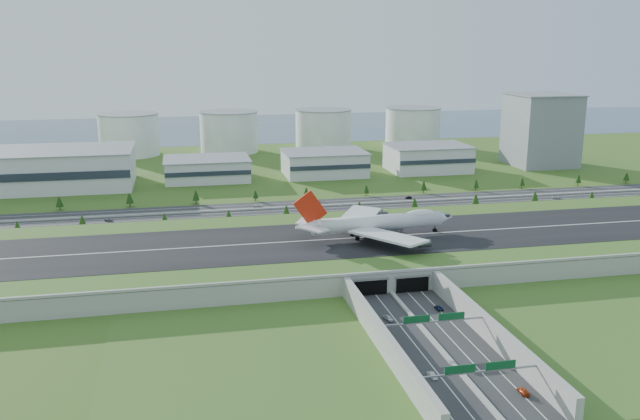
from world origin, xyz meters
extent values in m
plane|color=#2D5A1C|center=(0.00, 0.00, 0.00)|extent=(1200.00, 1200.00, 0.00)
cube|color=gray|center=(0.00, 0.00, 4.00)|extent=(520.00, 100.00, 8.00)
cube|color=#436021|center=(0.00, 0.00, 8.08)|extent=(520.00, 100.00, 0.16)
cube|color=black|center=(0.00, 0.00, 8.22)|extent=(520.00, 58.00, 0.12)
cube|color=silver|center=(0.00, 0.00, 8.30)|extent=(520.00, 0.90, 0.02)
cube|color=gray|center=(0.00, -49.40, 8.60)|extent=(520.00, 1.20, 1.20)
cube|color=#28282B|center=(0.00, -110.00, 0.06)|extent=(34.00, 120.00, 0.12)
cube|color=gray|center=(0.00, -110.00, 0.45)|extent=(1.60, 120.00, 0.90)
cube|color=gray|center=(-18.20, -100.00, 4.00)|extent=(2.40, 100.00, 8.00)
cube|color=gray|center=(18.20, -100.00, 4.00)|extent=(2.40, 100.00, 8.00)
cube|color=black|center=(-8.50, -50.20, 3.20)|extent=(13.00, 1.20, 6.00)
cube|color=black|center=(8.50, -50.20, 3.20)|extent=(13.00, 1.20, 6.00)
cylinder|color=gray|center=(-19.00, -95.00, 3.50)|extent=(0.70, 0.70, 7.00)
cylinder|color=gray|center=(19.00, -95.00, 3.50)|extent=(0.70, 0.70, 7.00)
cube|color=gray|center=(0.00, -95.00, 7.20)|extent=(38.00, 0.50, 0.50)
cube|color=#0C4C23|center=(-6.00, -95.10, 8.60)|extent=(9.00, 0.30, 2.40)
cube|color=#0C4C23|center=(6.00, -95.10, 8.60)|extent=(9.00, 0.30, 2.40)
cylinder|color=gray|center=(-19.00, -130.00, 3.50)|extent=(0.70, 0.70, 7.00)
cylinder|color=gray|center=(19.00, -130.00, 3.50)|extent=(0.70, 0.70, 7.00)
cube|color=gray|center=(0.00, -130.00, 7.20)|extent=(38.00, 0.50, 0.50)
cube|color=#0C4C23|center=(-6.00, -130.10, 8.60)|extent=(9.00, 0.30, 2.40)
cube|color=#0C4C23|center=(6.00, -130.10, 8.60)|extent=(9.00, 0.30, 2.40)
cube|color=#28282B|center=(0.00, 95.00, 0.06)|extent=(560.00, 36.00, 0.12)
cylinder|color=#3D2819|center=(-162.14, 73.00, 1.02)|extent=(0.50, 0.50, 2.04)
cone|color=#16330E|center=(-162.14, 73.00, 3.63)|extent=(3.17, 3.17, 4.08)
cylinder|color=#3D2819|center=(-130.15, 73.00, 1.25)|extent=(0.50, 0.50, 2.50)
cone|color=#16330E|center=(-130.15, 73.00, 4.44)|extent=(3.88, 3.88, 4.99)
cylinder|color=#3D2819|center=(-88.03, 73.00, 1.06)|extent=(0.50, 0.50, 2.11)
cone|color=#16330E|center=(-88.03, 73.00, 3.75)|extent=(3.28, 3.28, 4.22)
cylinder|color=#3D2819|center=(-53.76, 73.00, 1.09)|extent=(0.50, 0.50, 2.17)
cone|color=#16330E|center=(-53.76, 73.00, 3.87)|extent=(3.38, 3.38, 4.35)
cylinder|color=#3D2819|center=(-21.83, 73.00, 1.25)|extent=(0.50, 0.50, 2.49)
cone|color=#16330E|center=(-21.83, 73.00, 4.43)|extent=(3.87, 3.87, 4.98)
cylinder|color=#3D2819|center=(20.13, 73.00, 1.25)|extent=(0.50, 0.50, 2.51)
cone|color=#16330E|center=(20.13, 73.00, 4.46)|extent=(3.90, 3.90, 5.01)
cylinder|color=#3D2819|center=(53.19, 73.00, 1.35)|extent=(0.50, 0.50, 2.69)
cone|color=#16330E|center=(53.19, 73.00, 4.79)|extent=(4.19, 4.19, 5.38)
cylinder|color=#3D2819|center=(91.01, 73.00, 1.46)|extent=(0.50, 0.50, 2.91)
cone|color=#16330E|center=(91.01, 73.00, 5.18)|extent=(4.53, 4.53, 5.82)
cylinder|color=#3D2819|center=(129.14, 73.00, 1.44)|extent=(0.50, 0.50, 2.88)
cone|color=#16330E|center=(129.14, 73.00, 5.12)|extent=(4.48, 4.48, 5.76)
cylinder|color=#3D2819|center=(167.23, 73.00, 1.13)|extent=(0.50, 0.50, 2.26)
cone|color=#16330E|center=(167.23, 73.00, 4.01)|extent=(3.51, 3.51, 4.51)
cylinder|color=#3D2819|center=(-148.17, 117.00, 1.43)|extent=(0.50, 0.50, 2.86)
cone|color=#16330E|center=(-148.17, 117.00, 5.09)|extent=(4.45, 4.45, 5.72)
cylinder|color=#3D2819|center=(-108.72, 117.00, 1.47)|extent=(0.50, 0.50, 2.94)
cone|color=#16330E|center=(-108.72, 117.00, 5.23)|extent=(4.58, 4.58, 5.89)
cylinder|color=#3D2819|center=(-70.14, 117.00, 1.47)|extent=(0.50, 0.50, 2.95)
cone|color=#16330E|center=(-70.14, 117.00, 5.24)|extent=(4.58, 4.58, 5.89)
cylinder|color=#3D2819|center=(-34.05, 117.00, 1.18)|extent=(0.50, 0.50, 2.37)
cone|color=#16330E|center=(-34.05, 117.00, 4.21)|extent=(3.68, 3.68, 4.73)
cylinder|color=#3D2819|center=(-2.24, 117.00, 1.25)|extent=(0.50, 0.50, 2.51)
cone|color=#16330E|center=(-2.24, 117.00, 4.46)|extent=(3.90, 3.90, 5.02)
cylinder|color=#3D2819|center=(36.54, 117.00, 1.22)|extent=(0.50, 0.50, 2.43)
cone|color=#16330E|center=(36.54, 117.00, 4.32)|extent=(3.78, 3.78, 4.86)
cylinder|color=#3D2819|center=(74.96, 117.00, 1.38)|extent=(0.50, 0.50, 2.77)
cone|color=#16330E|center=(74.96, 117.00, 4.92)|extent=(4.30, 4.30, 5.53)
cylinder|color=#3D2819|center=(111.27, 117.00, 1.31)|extent=(0.50, 0.50, 2.62)
cone|color=#16330E|center=(111.27, 117.00, 4.65)|extent=(4.07, 4.07, 5.24)
cylinder|color=#3D2819|center=(144.22, 117.00, 1.29)|extent=(0.50, 0.50, 2.58)
cone|color=#16330E|center=(144.22, 117.00, 4.58)|extent=(4.01, 4.01, 5.15)
cylinder|color=#3D2819|center=(185.77, 117.00, 1.36)|extent=(0.50, 0.50, 2.73)
cone|color=#16330E|center=(185.77, 117.00, 4.85)|extent=(4.24, 4.24, 5.45)
cylinder|color=#3D2819|center=(222.70, 117.00, 1.32)|extent=(0.50, 0.50, 2.65)
cone|color=#16330E|center=(222.70, 117.00, 4.70)|extent=(4.12, 4.12, 5.29)
cube|color=silver|center=(-170.00, 185.00, 12.50)|extent=(120.00, 60.00, 25.00)
cube|color=silver|center=(-60.00, 190.00, 7.50)|extent=(58.00, 42.00, 15.00)
cube|color=silver|center=(25.00, 190.00, 8.50)|extent=(58.00, 42.00, 17.00)
cube|color=silver|center=(105.00, 190.00, 9.50)|extent=(58.00, 42.00, 19.00)
cube|color=gray|center=(200.00, 195.00, 27.50)|extent=(46.00, 46.00, 55.00)
cylinder|color=silver|center=(-120.00, 310.00, 17.50)|extent=(50.00, 50.00, 35.00)
cylinder|color=silver|center=(-35.00, 310.00, 17.50)|extent=(50.00, 50.00, 35.00)
cylinder|color=silver|center=(50.00, 310.00, 17.50)|extent=(50.00, 50.00, 35.00)
cylinder|color=silver|center=(135.00, 310.00, 17.50)|extent=(50.00, 50.00, 35.00)
cube|color=#374E6A|center=(0.00, 480.00, 0.03)|extent=(1200.00, 260.00, 0.06)
cylinder|color=silver|center=(9.31, 0.55, 14.72)|extent=(62.50, 11.26, 7.10)
cone|color=silver|center=(42.54, 2.79, 14.72)|extent=(9.34, 7.68, 7.10)
cone|color=silver|center=(-23.92, -1.68, 15.16)|extent=(11.55, 7.83, 7.10)
ellipsoid|color=silver|center=(30.40, 1.97, 17.28)|extent=(15.48, 6.54, 4.37)
cube|color=silver|center=(8.36, -18.42, 13.61)|extent=(31.23, 35.46, 1.75)
cube|color=silver|center=(5.83, 19.23, 13.61)|extent=(28.46, 36.19, 1.75)
cylinder|color=#38383D|center=(15.49, -12.38, 11.17)|extent=(5.98, 3.71, 3.33)
cylinder|color=#38383D|center=(22.76, -24.13, 11.17)|extent=(5.98, 3.71, 3.33)
cylinder|color=#38383D|center=(13.70, 14.20, 11.17)|extent=(5.98, 3.71, 3.33)
cylinder|color=#38383D|center=(19.33, 26.82, 11.17)|extent=(5.98, 3.71, 3.33)
cube|color=silver|center=(-22.33, -8.81, 16.05)|extent=(12.33, 13.85, 0.67)
cube|color=silver|center=(-23.29, 5.59, 16.05)|extent=(11.36, 13.90, 0.67)
cube|color=red|center=(-22.81, -1.61, 23.60)|extent=(15.86, 2.06, 16.64)
cylinder|color=black|center=(37.93, 2.48, 8.89)|extent=(2.11, 0.78, 2.11)
cylinder|color=black|center=(5.12, -3.29, 8.89)|extent=(2.11, 0.78, 2.11)
cylinder|color=black|center=(4.64, 3.80, 8.89)|extent=(2.11, 0.78, 2.11)
cylinder|color=black|center=(-1.53, -3.74, 8.89)|extent=(2.11, 0.78, 2.11)
cylinder|color=black|center=(-2.00, 3.35, 8.89)|extent=(2.11, 0.78, 2.11)
imported|color=silver|center=(-9.04, -75.28, 0.97)|extent=(3.13, 5.35, 1.71)
imported|color=silver|center=(-9.11, -117.98, 0.84)|extent=(2.00, 4.50, 1.43)
imported|color=#0C1E3D|center=(12.05, -69.51, 0.79)|extent=(2.25, 4.82, 1.34)
imported|color=#A0320E|center=(12.52, -131.88, 0.86)|extent=(2.22, 5.15, 1.48)
imported|color=slate|center=(-118.07, 85.13, 0.87)|extent=(4.71, 2.83, 1.50)
imported|color=black|center=(60.06, 103.24, 0.84)|extent=(4.64, 2.60, 1.45)
imported|color=silver|center=(150.27, 84.51, 0.88)|extent=(5.57, 2.78, 1.52)
imported|color=silver|center=(-34.73, 100.86, 0.92)|extent=(5.90, 3.56, 1.60)
camera|label=1|loc=(-78.22, -287.59, 96.09)|focal=38.00mm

